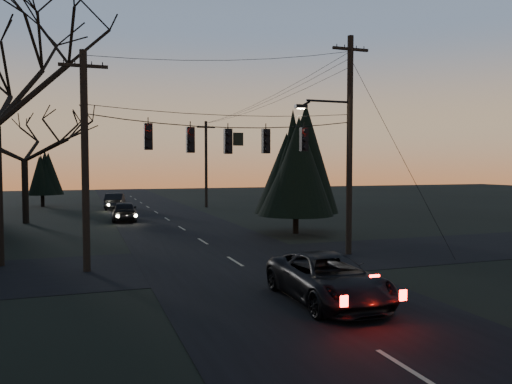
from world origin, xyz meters
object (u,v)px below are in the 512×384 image
object	(u,v)px
utility_pole_right	(348,254)
suv_near	(328,279)
evergreen_right	(296,161)
sedan_oncoming_b	(115,201)
utility_pole_far_r	(206,207)
sedan_oncoming_a	(124,211)
utility_pole_far_l	(84,204)
utility_pole_left	(87,272)

from	to	relation	value
utility_pole_right	suv_near	distance (m)	8.46
evergreen_right	sedan_oncoming_b	world-z (taller)	evergreen_right
utility_pole_far_r	suv_near	distance (m)	35.32
sedan_oncoming_a	evergreen_right	bearing A→B (deg)	135.78
utility_pole_far_l	suv_near	world-z (taller)	utility_pole_far_l
sedan_oncoming_a	sedan_oncoming_b	bearing A→B (deg)	-86.08
utility_pole_far_l	sedan_oncoming_b	bearing A→B (deg)	-69.27
evergreen_right	sedan_oncoming_b	size ratio (longest dim) A/B	1.67
utility_pole_far_r	utility_pole_far_l	world-z (taller)	utility_pole_far_r
utility_pole_left	utility_pole_right	bearing A→B (deg)	0.00
utility_pole_far_l	evergreen_right	distance (m)	31.37
sedan_oncoming_a	sedan_oncoming_b	size ratio (longest dim) A/B	0.96
utility_pole_far_l	suv_near	distance (m)	43.54
utility_pole_left	evergreen_right	bearing A→B (deg)	31.45
utility_pole_far_r	sedan_oncoming_a	bearing A→B (deg)	-130.34
utility_pole_far_l	suv_near	size ratio (longest dim) A/B	1.56
evergreen_right	sedan_oncoming_b	distance (m)	23.44
evergreen_right	utility_pole_far_r	bearing A→B (deg)	91.63
suv_near	sedan_oncoming_a	xyz separation A→B (m)	(-4.00, 24.75, 0.04)
utility_pole_far_r	sedan_oncoming_b	size ratio (longest dim) A/B	1.86
utility_pole_right	suv_near	xyz separation A→B (m)	(-4.70, -7.00, 0.71)
utility_pole_far_r	sedan_oncoming_b	world-z (taller)	utility_pole_far_r
utility_pole_far_r	utility_pole_far_l	bearing A→B (deg)	145.18
utility_pole_left	suv_near	size ratio (longest dim) A/B	1.66
utility_pole_far_l	utility_pole_left	bearing A→B (deg)	-90.00
utility_pole_left	suv_near	bearing A→B (deg)	-45.81
evergreen_right	sedan_oncoming_b	xyz separation A→B (m)	(-9.29, 21.21, -3.64)
utility_pole_right	utility_pole_left	size ratio (longest dim) A/B	1.18
utility_pole_right	utility_pole_far_r	world-z (taller)	utility_pole_right
utility_pole_left	suv_near	world-z (taller)	utility_pole_left
utility_pole_right	utility_pole_left	xyz separation A→B (m)	(-11.50, 0.00, 0.00)
utility_pole_right	sedan_oncoming_a	distance (m)	19.79
utility_pole_far_r	suv_near	world-z (taller)	utility_pole_far_r
utility_pole_right	sedan_oncoming_b	bearing A→B (deg)	106.92
utility_pole_far_r	sedan_oncoming_a	size ratio (longest dim) A/B	1.94
utility_pole_far_l	sedan_oncoming_b	distance (m)	7.95
utility_pole_right	sedan_oncoming_a	world-z (taller)	utility_pole_right
sedan_oncoming_a	utility_pole_right	bearing A→B (deg)	120.03
suv_near	sedan_oncoming_b	world-z (taller)	sedan_oncoming_b
evergreen_right	utility_pole_left	bearing A→B (deg)	-148.55
suv_near	sedan_oncoming_a	size ratio (longest dim) A/B	1.17
sedan_oncoming_b	utility_pole_far_l	bearing A→B (deg)	-60.79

